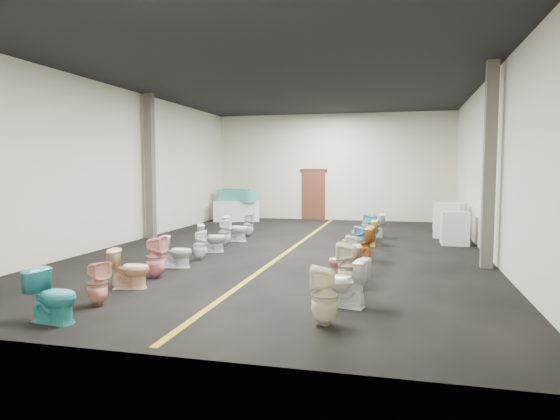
{
  "coord_description": "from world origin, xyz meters",
  "views": [
    {
      "loc": [
        2.93,
        -13.18,
        2.19
      ],
      "look_at": [
        -0.57,
        1.0,
        0.97
      ],
      "focal_mm": 32.0,
      "sensor_mm": 36.0,
      "label": 1
    }
  ],
  "objects_px": {
    "toilet_left_4": "(177,252)",
    "toilet_left_7": "(224,232)",
    "toilet_left_1": "(97,283)",
    "toilet_right_1": "(344,282)",
    "toilet_right_10": "(371,222)",
    "appliance_crate_d": "(444,215)",
    "toilet_left_0": "(53,296)",
    "toilet_left_3": "(155,257)",
    "toilet_right_7": "(365,233)",
    "toilet_right_8": "(371,227)",
    "toilet_right_2": "(348,266)",
    "display_table": "(236,211)",
    "toilet_right_9": "(373,225)",
    "toilet_left_8": "(236,229)",
    "appliance_crate_b": "(450,220)",
    "toilet_right_6": "(361,239)",
    "appliance_crate_c": "(448,222)",
    "toilet_left_2": "(130,269)",
    "toilet_left_6": "(212,238)",
    "toilet_left_5": "(200,245)",
    "toilet_left_9": "(248,225)",
    "bathtub": "(236,195)",
    "toilet_right_0": "(325,296)",
    "toilet_right_3": "(345,261)",
    "toilet_right_5": "(357,243)",
    "toilet_right_4": "(354,251)",
    "appliance_crate_a": "(455,228)"
  },
  "relations": [
    {
      "from": "toilet_left_1",
      "to": "toilet_left_6",
      "type": "height_order",
      "value": "toilet_left_6"
    },
    {
      "from": "appliance_crate_c",
      "to": "toilet_left_9",
      "type": "height_order",
      "value": "appliance_crate_c"
    },
    {
      "from": "toilet_right_2",
      "to": "toilet_right_9",
      "type": "xyz_separation_m",
      "value": [
        0.03,
        7.21,
        -0.05
      ]
    },
    {
      "from": "toilet_left_1",
      "to": "toilet_left_2",
      "type": "relative_size",
      "value": 0.99
    },
    {
      "from": "toilet_right_7",
      "to": "toilet_right_2",
      "type": "bearing_deg",
      "value": 3.18
    },
    {
      "from": "display_table",
      "to": "toilet_right_9",
      "type": "height_order",
      "value": "display_table"
    },
    {
      "from": "appliance_crate_c",
      "to": "toilet_left_6",
      "type": "distance_m",
      "value": 8.21
    },
    {
      "from": "toilet_right_6",
      "to": "toilet_right_8",
      "type": "relative_size",
      "value": 0.82
    },
    {
      "from": "toilet_left_4",
      "to": "toilet_right_9",
      "type": "distance_m",
      "value": 7.22
    },
    {
      "from": "toilet_right_9",
      "to": "appliance_crate_b",
      "type": "bearing_deg",
      "value": 97.94
    },
    {
      "from": "toilet_left_5",
      "to": "toilet_right_8",
      "type": "bearing_deg",
      "value": -65.65
    },
    {
      "from": "toilet_right_1",
      "to": "toilet_left_7",
      "type": "bearing_deg",
      "value": -130.25
    },
    {
      "from": "display_table",
      "to": "toilet_right_10",
      "type": "xyz_separation_m",
      "value": [
        5.74,
        -2.61,
        -0.06
      ]
    },
    {
      "from": "toilet_left_9",
      "to": "toilet_right_3",
      "type": "relative_size",
      "value": 1.14
    },
    {
      "from": "toilet_left_1",
      "to": "toilet_right_7",
      "type": "bearing_deg",
      "value": -5.3
    },
    {
      "from": "toilet_left_3",
      "to": "toilet_right_8",
      "type": "distance_m",
      "value": 7.31
    },
    {
      "from": "toilet_left_1",
      "to": "toilet_right_1",
      "type": "xyz_separation_m",
      "value": [
        3.83,
        0.88,
        0.03
      ]
    },
    {
      "from": "toilet_right_2",
      "to": "toilet_left_8",
      "type": "bearing_deg",
      "value": -138.53
    },
    {
      "from": "display_table",
      "to": "toilet_right_7",
      "type": "bearing_deg",
      "value": -44.48
    },
    {
      "from": "display_table",
      "to": "bathtub",
      "type": "height_order",
      "value": "bathtub"
    },
    {
      "from": "bathtub",
      "to": "toilet_left_9",
      "type": "xyz_separation_m",
      "value": [
        1.94,
        -4.52,
        -0.69
      ]
    },
    {
      "from": "toilet_right_10",
      "to": "toilet_right_6",
      "type": "bearing_deg",
      "value": 12.23
    },
    {
      "from": "toilet_left_8",
      "to": "toilet_right_6",
      "type": "bearing_deg",
      "value": -112.16
    },
    {
      "from": "appliance_crate_c",
      "to": "toilet_left_7",
      "type": "distance_m",
      "value": 7.6
    },
    {
      "from": "toilet_right_2",
      "to": "display_table",
      "type": "bearing_deg",
      "value": -147.16
    },
    {
      "from": "toilet_left_0",
      "to": "toilet_right_7",
      "type": "height_order",
      "value": "toilet_left_0"
    },
    {
      "from": "toilet_left_7",
      "to": "toilet_left_9",
      "type": "xyz_separation_m",
      "value": [
        0.06,
        2.03,
        -0.01
      ]
    },
    {
      "from": "toilet_left_4",
      "to": "toilet_right_10",
      "type": "bearing_deg",
      "value": -36.64
    },
    {
      "from": "toilet_left_3",
      "to": "toilet_right_1",
      "type": "bearing_deg",
      "value": -108.29
    },
    {
      "from": "display_table",
      "to": "toilet_right_6",
      "type": "bearing_deg",
      "value": -49.5
    },
    {
      "from": "toilet_left_3",
      "to": "toilet_right_5",
      "type": "xyz_separation_m",
      "value": [
        3.74,
        3.0,
        -0.02
      ]
    },
    {
      "from": "toilet_right_7",
      "to": "toilet_right_9",
      "type": "relative_size",
      "value": 1.0
    },
    {
      "from": "toilet_left_0",
      "to": "toilet_left_3",
      "type": "relative_size",
      "value": 0.91
    },
    {
      "from": "toilet_left_2",
      "to": "toilet_right_9",
      "type": "bearing_deg",
      "value": -40.47
    },
    {
      "from": "bathtub",
      "to": "toilet_right_9",
      "type": "relative_size",
      "value": 2.43
    },
    {
      "from": "toilet_left_4",
      "to": "toilet_left_7",
      "type": "relative_size",
      "value": 0.91
    },
    {
      "from": "toilet_left_9",
      "to": "toilet_right_10",
      "type": "distance_m",
      "value": 4.25
    },
    {
      "from": "toilet_right_5",
      "to": "toilet_right_10",
      "type": "height_order",
      "value": "toilet_right_5"
    },
    {
      "from": "appliance_crate_d",
      "to": "toilet_left_0",
      "type": "xyz_separation_m",
      "value": [
        -6.27,
        -13.13,
        -0.09
      ]
    },
    {
      "from": "toilet_right_0",
      "to": "toilet_right_6",
      "type": "bearing_deg",
      "value": 176.24
    },
    {
      "from": "appliance_crate_c",
      "to": "toilet_left_4",
      "type": "bearing_deg",
      "value": -130.79
    },
    {
      "from": "toilet_left_0",
      "to": "toilet_right_8",
      "type": "bearing_deg",
      "value": -16.9
    },
    {
      "from": "toilet_left_5",
      "to": "toilet_left_8",
      "type": "height_order",
      "value": "toilet_left_8"
    },
    {
      "from": "appliance_crate_b",
      "to": "toilet_left_7",
      "type": "distance_m",
      "value": 7.16
    },
    {
      "from": "toilet_left_3",
      "to": "toilet_right_7",
      "type": "xyz_separation_m",
      "value": [
        3.75,
        5.18,
        -0.05
      ]
    },
    {
      "from": "toilet_left_5",
      "to": "toilet_right_10",
      "type": "xyz_separation_m",
      "value": [
        3.69,
        6.08,
        0.0
      ]
    },
    {
      "from": "appliance_crate_b",
      "to": "toilet_right_6",
      "type": "relative_size",
      "value": 1.61
    },
    {
      "from": "toilet_right_4",
      "to": "toilet_left_3",
      "type": "bearing_deg",
      "value": -54.32
    },
    {
      "from": "appliance_crate_b",
      "to": "toilet_left_3",
      "type": "relative_size",
      "value": 1.31
    },
    {
      "from": "appliance_crate_a",
      "to": "toilet_right_7",
      "type": "bearing_deg",
      "value": -159.85
    }
  ]
}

